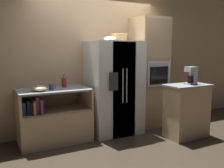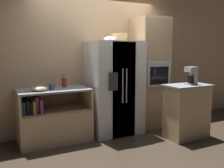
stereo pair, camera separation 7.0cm
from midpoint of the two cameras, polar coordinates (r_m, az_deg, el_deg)
ground_plane at (r=4.76m, az=-1.00°, el=-11.23°), size 20.00×20.00×0.00m
wall_back at (r=4.88m, az=-3.19°, el=6.00°), size 12.00×0.06×2.80m
counter_left at (r=4.40m, az=-12.81°, el=-8.48°), size 1.18×0.67×0.91m
refrigerator at (r=4.65m, az=0.97°, el=-0.84°), size 0.94×0.77×1.71m
wall_oven at (r=5.13m, az=8.97°, el=2.61°), size 0.64×0.65×2.19m
island_counter at (r=4.64m, az=17.13°, el=-5.94°), size 0.79×0.48×0.95m
wicker_basket at (r=4.71m, az=2.10°, el=10.61°), size 0.31×0.31×0.14m
fruit_bowl at (r=4.52m, az=0.06°, el=10.31°), size 0.23×0.23×0.08m
bottle_tall at (r=4.45m, az=-10.46°, el=0.67°), size 0.09×0.09×0.22m
mug at (r=4.21m, az=-13.19°, el=-0.61°), size 0.12×0.08×0.10m
mixing_bowl at (r=4.11m, az=-15.81°, el=-0.96°), size 0.24×0.24×0.09m
coffee_maker at (r=4.58m, az=18.24°, el=1.99°), size 0.18×0.16×0.31m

